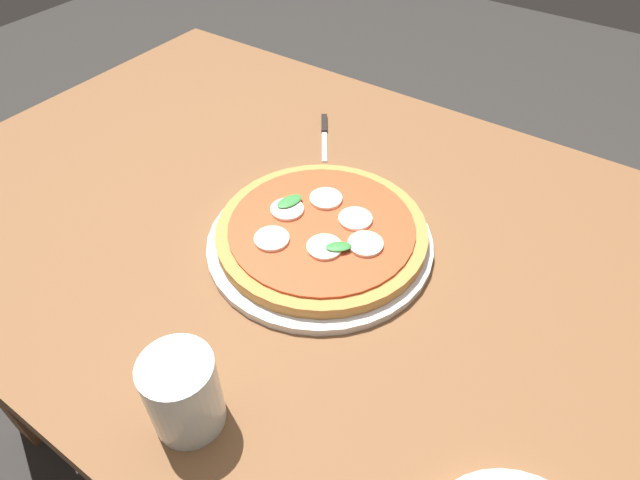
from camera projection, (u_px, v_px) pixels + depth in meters
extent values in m
plane|color=#2D2B28|center=(342.00, 460.00, 1.29)|extent=(6.00, 6.00, 0.00)
cube|color=brown|center=(355.00, 257.00, 0.81)|extent=(1.49, 0.88, 0.04)
cube|color=brown|center=(217.00, 176.00, 1.54)|extent=(0.07, 0.07, 0.68)
cylinder|color=silver|center=(320.00, 242.00, 0.79)|extent=(0.33, 0.33, 0.01)
cylinder|color=#C6843F|center=(322.00, 232.00, 0.79)|extent=(0.31, 0.31, 0.02)
cylinder|color=#CC4723|center=(322.00, 226.00, 0.78)|extent=(0.27, 0.27, 0.00)
cylinder|color=white|center=(287.00, 209.00, 0.80)|extent=(0.05, 0.05, 0.00)
cylinder|color=white|center=(272.00, 239.00, 0.76)|extent=(0.05, 0.05, 0.00)
cylinder|color=white|center=(324.00, 247.00, 0.74)|extent=(0.05, 0.05, 0.00)
cylinder|color=white|center=(366.00, 244.00, 0.75)|extent=(0.05, 0.05, 0.00)
cylinder|color=white|center=(355.00, 219.00, 0.79)|extent=(0.05, 0.05, 0.00)
cylinder|color=white|center=(326.00, 199.00, 0.82)|extent=(0.05, 0.05, 0.00)
ellipsoid|color=#337F38|center=(289.00, 201.00, 0.81)|extent=(0.03, 0.05, 0.00)
ellipsoid|color=#337F38|center=(341.00, 247.00, 0.74)|extent=(0.04, 0.04, 0.00)
cube|color=black|center=(324.00, 123.00, 1.03)|extent=(0.04, 0.05, 0.01)
cube|color=silver|center=(324.00, 147.00, 0.98)|extent=(0.06, 0.08, 0.00)
cylinder|color=silver|center=(183.00, 393.00, 0.57)|extent=(0.08, 0.08, 0.10)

